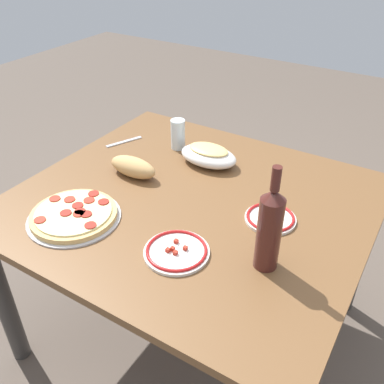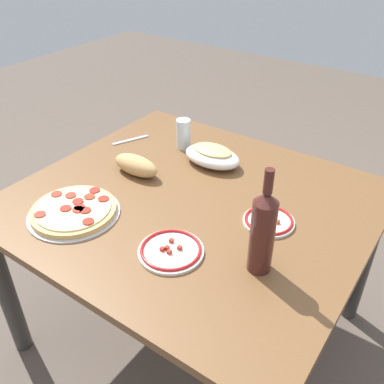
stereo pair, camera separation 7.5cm
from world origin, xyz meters
name	(u,v)px [view 2 (the right image)]	position (x,y,z in m)	size (l,w,h in m)	color
ground_plane	(192,328)	(0.00, 0.00, 0.00)	(8.00, 8.00, 0.00)	brown
dining_table	(192,222)	(0.00, 0.00, 0.61)	(1.22, 1.10, 0.71)	brown
pepperoni_pizza	(74,211)	(-0.28, -0.30, 0.73)	(0.31, 0.31, 0.03)	#B7B7BC
baked_pasta_dish	(212,155)	(-0.08, 0.25, 0.75)	(0.24, 0.15, 0.08)	white
wine_bottle	(263,231)	(0.36, -0.17, 0.85)	(0.07, 0.07, 0.33)	#471E19
water_glass	(183,134)	(-0.26, 0.30, 0.78)	(0.06, 0.06, 0.13)	silver
side_plate_near	(269,221)	(0.29, 0.03, 0.72)	(0.17, 0.17, 0.02)	white
side_plate_far	(171,250)	(0.11, -0.27, 0.72)	(0.20, 0.20, 0.02)	white
bread_loaf	(136,165)	(-0.28, 0.02, 0.75)	(0.20, 0.08, 0.08)	tan
fork_left	(131,140)	(-0.49, 0.22, 0.71)	(0.17, 0.02, 0.01)	#B7B7BC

